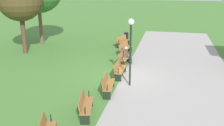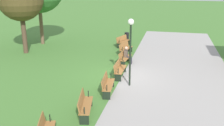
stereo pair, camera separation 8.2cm
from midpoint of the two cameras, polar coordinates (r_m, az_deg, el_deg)
ground_plane at (r=15.31m, az=1.74°, el=-2.98°), size 120.00×120.00×0.00m
path_paving at (r=15.08m, az=14.07°, el=-3.88°), size 28.85×6.39×0.01m
bench_0 at (r=22.09m, az=2.22°, el=4.90°), size 1.74×0.98×0.89m
bench_1 at (r=19.76m, az=2.79°, el=3.30°), size 1.74×0.82×0.89m
bench_2 at (r=17.44m, az=2.65°, el=1.29°), size 1.72×0.65×0.89m
bench_3 at (r=15.16m, az=1.50°, el=-1.30°), size 1.68×0.47×0.89m
bench_4 at (r=12.99m, az=-1.17°, el=-4.70°), size 1.72×0.65×0.89m
bench_5 at (r=11.02m, az=-6.18°, el=-9.17°), size 1.74×0.82×0.89m
person_seated at (r=17.45m, az=3.21°, el=1.86°), size 0.36×0.54×1.20m
lamp_post at (r=13.31m, az=3.98°, el=5.24°), size 0.32×0.32×3.62m
trash_bin at (r=23.60m, az=3.06°, el=5.68°), size 0.40×0.40×0.89m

